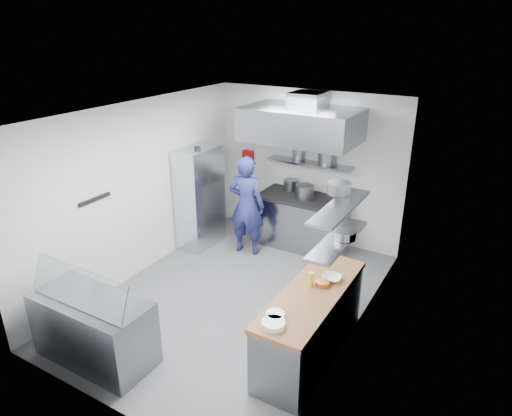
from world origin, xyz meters
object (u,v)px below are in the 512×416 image
Objects in this scene: display_case at (94,329)px; chef at (247,206)px; gas_range at (302,222)px; wire_rack at (200,198)px.

chef is at bearing 87.71° from display_case.
chef is 1.19× the size of display_case.
chef reaches higher than gas_range.
chef is at bearing 9.93° from wire_rack.
gas_range is at bearing 28.81° from wire_rack.
gas_range is 1.13m from chef.
chef is at bearing -134.71° from gas_range.
display_case is at bearing -101.93° from gas_range.
chef is 3.40m from display_case.
gas_range is 1.07× the size of display_case.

